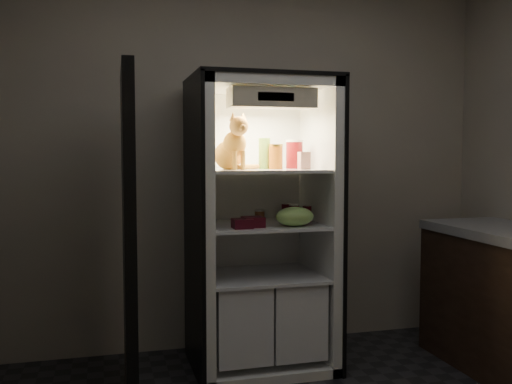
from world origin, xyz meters
TOP-DOWN VIEW (x-y plane):
  - room_shell at (0.00, 0.00)m, footprint 3.60×3.60m
  - refrigerator at (0.00, 1.38)m, footprint 0.90×0.72m
  - fridge_door at (-0.85, 1.02)m, footprint 0.08×0.87m
  - tabby_cat at (-0.20, 1.29)m, footprint 0.32×0.35m
  - parmesan_shaker at (0.02, 1.35)m, footprint 0.08×0.08m
  - mayo_tub at (0.09, 1.50)m, footprint 0.09×0.09m
  - salsa_jar at (0.08, 1.29)m, footprint 0.09×0.09m
  - pepper_jar at (0.24, 1.39)m, footprint 0.11×0.11m
  - cream_carton at (0.24, 1.19)m, footprint 0.06×0.06m
  - soda_can_a at (0.20, 1.45)m, footprint 0.06×0.06m
  - soda_can_b at (0.31, 1.32)m, footprint 0.06×0.06m
  - soda_can_c at (0.19, 1.25)m, footprint 0.07×0.07m
  - condiment_jar at (-0.01, 1.33)m, footprint 0.06×0.06m
  - grape_bag at (0.16, 1.14)m, footprint 0.24×0.18m
  - berry_box_left at (-0.18, 1.13)m, footprint 0.12×0.12m
  - berry_box_right at (-0.10, 1.17)m, footprint 0.13×0.13m

SIDE VIEW (x-z plane):
  - refrigerator at x=0.00m, z-range -0.15..1.73m
  - fridge_door at x=-0.85m, z-range -0.01..1.84m
  - berry_box_left at x=-0.18m, z-range 0.94..1.00m
  - berry_box_right at x=-0.10m, z-range 0.94..1.00m
  - condiment_jar at x=-0.01m, z-range 0.94..1.03m
  - soda_can_b at x=0.31m, z-range 0.94..1.05m
  - soda_can_a at x=0.20m, z-range 0.94..1.05m
  - grape_bag at x=0.16m, z-range 0.94..1.06m
  - soda_can_c at x=0.19m, z-range 0.94..1.06m
  - cream_carton at x=0.24m, z-range 1.29..1.40m
  - mayo_tub at x=0.09m, z-range 1.29..1.42m
  - salsa_jar at x=0.08m, z-range 1.29..1.45m
  - pepper_jar at x=0.24m, z-range 1.29..1.48m
  - parmesan_shaker at x=0.02m, z-range 1.29..1.49m
  - tabby_cat at x=-0.20m, z-range 1.25..1.60m
  - room_shell at x=0.00m, z-range -0.18..3.42m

